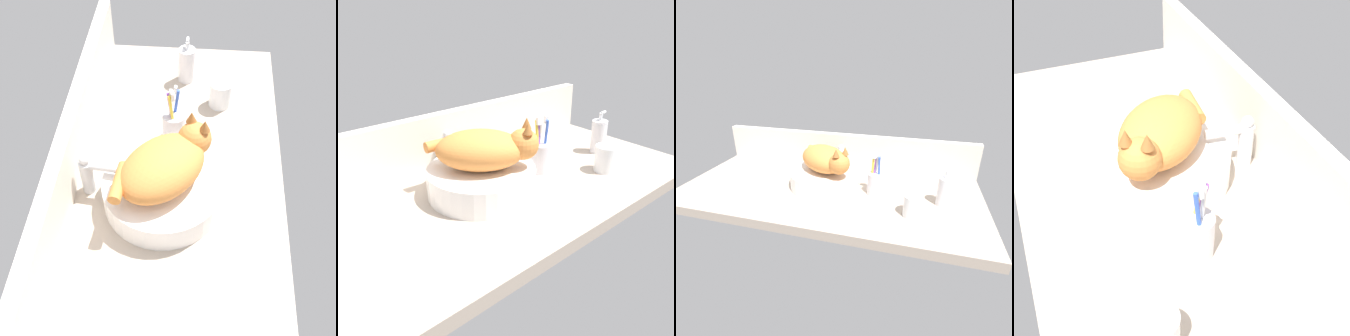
% 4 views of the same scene
% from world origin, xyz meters
% --- Properties ---
extents(ground_plane, '(1.33, 0.60, 0.04)m').
position_xyz_m(ground_plane, '(0.00, 0.00, -0.02)').
color(ground_plane, '#B2A08E').
extents(backsplash_panel, '(1.33, 0.04, 0.18)m').
position_xyz_m(backsplash_panel, '(0.00, 0.28, 0.09)').
color(backsplash_panel, silver).
rests_on(backsplash_panel, ground_plane).
extents(sink_basin, '(0.31, 0.31, 0.08)m').
position_xyz_m(sink_basin, '(-0.02, 0.03, 0.04)').
color(sink_basin, white).
rests_on(sink_basin, ground_plane).
extents(cat, '(0.30, 0.29, 0.14)m').
position_xyz_m(cat, '(-0.01, 0.02, 0.14)').
color(cat, orange).
rests_on(cat, sink_basin).
extents(faucet, '(0.04, 0.12, 0.14)m').
position_xyz_m(faucet, '(-0.00, 0.22, 0.07)').
color(faucet, silver).
rests_on(faucet, ground_plane).
extents(soap_dispenser, '(0.05, 0.05, 0.15)m').
position_xyz_m(soap_dispenser, '(0.49, -0.01, 0.06)').
color(soap_dispenser, silver).
rests_on(soap_dispenser, ground_plane).
extents(toothbrush_cup, '(0.07, 0.07, 0.19)m').
position_xyz_m(toothbrush_cup, '(0.21, 0.02, 0.05)').
color(toothbrush_cup, silver).
rests_on(toothbrush_cup, ground_plane).
extents(water_glass, '(0.07, 0.07, 0.09)m').
position_xyz_m(water_glass, '(0.37, -0.12, 0.04)').
color(water_glass, white).
rests_on(water_glass, ground_plane).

